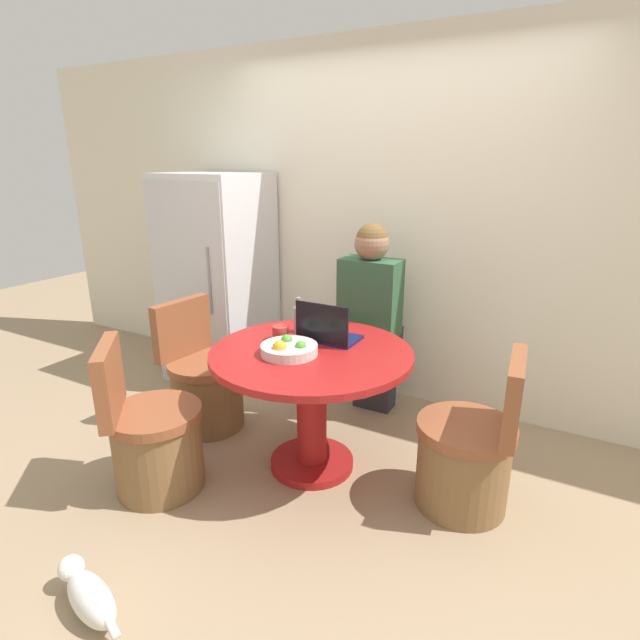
{
  "coord_description": "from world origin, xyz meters",
  "views": [
    {
      "loc": [
        1.33,
        -2.07,
        1.77
      ],
      "look_at": [
        0.02,
        0.28,
        0.9
      ],
      "focal_mm": 28.0,
      "sensor_mm": 36.0,
      "label": 1
    }
  ],
  "objects": [
    {
      "name": "cat",
      "position": [
        -0.26,
        -1.15,
        0.09
      ],
      "size": [
        0.46,
        0.21,
        0.16
      ],
      "rotation": [
        0.0,
        0.0,
        2.89
      ],
      "color": "white",
      "rests_on": "ground_plane"
    },
    {
      "name": "ground_plane",
      "position": [
        0.0,
        0.0,
        0.0
      ],
      "size": [
        12.0,
        12.0,
        0.0
      ],
      "primitive_type": "plane",
      "color": "#9E8466"
    },
    {
      "name": "refrigerator",
      "position": [
        -1.33,
        0.99,
        0.84
      ],
      "size": [
        0.75,
        0.71,
        1.67
      ],
      "color": "silver",
      "rests_on": "ground_plane"
    },
    {
      "name": "person_seated",
      "position": [
        0.05,
        0.98,
        0.77
      ],
      "size": [
        0.4,
        0.37,
        1.38
      ],
      "rotation": [
        0.0,
        0.0,
        3.14
      ],
      "color": "#2D2D38",
      "rests_on": "ground_plane"
    },
    {
      "name": "chair_left_side",
      "position": [
        -0.87,
        0.26,
        0.29
      ],
      "size": [
        0.51,
        0.51,
        0.87
      ],
      "rotation": [
        0.0,
        0.0,
        1.48
      ],
      "color": "brown",
      "rests_on": "ground_plane"
    },
    {
      "name": "coffee_cup",
      "position": [
        -0.22,
        0.24,
        0.79
      ],
      "size": [
        0.09,
        0.09,
        0.09
      ],
      "color": "#B2332D",
      "rests_on": "dining_table"
    },
    {
      "name": "bottle",
      "position": [
        -0.2,
        0.41,
        0.84
      ],
      "size": [
        0.06,
        0.06,
        0.22
      ],
      "color": "#9999A3",
      "rests_on": "dining_table"
    },
    {
      "name": "chair_near_left_corner",
      "position": [
        -0.64,
        -0.41,
        0.29
      ],
      "size": [
        0.58,
        0.58,
        0.87
      ],
      "rotation": [
        0.0,
        0.0,
        2.31
      ],
      "color": "brown",
      "rests_on": "ground_plane"
    },
    {
      "name": "fruit_bowl",
      "position": [
        -0.06,
        0.07,
        0.78
      ],
      "size": [
        0.31,
        0.31,
        0.1
      ],
      "color": "beige",
      "rests_on": "dining_table"
    },
    {
      "name": "laptop",
      "position": [
        0.03,
        0.36,
        0.8
      ],
      "size": [
        0.34,
        0.23,
        0.25
      ],
      "rotation": [
        0.0,
        0.0,
        3.14
      ],
      "color": "#141947",
      "rests_on": "dining_table"
    },
    {
      "name": "wall_back",
      "position": [
        0.0,
        1.39,
        1.3
      ],
      "size": [
        7.0,
        0.06,
        2.6
      ],
      "color": "silver",
      "rests_on": "ground_plane"
    },
    {
      "name": "chair_right_side",
      "position": [
        0.91,
        0.27,
        0.29
      ],
      "size": [
        0.51,
        0.51,
        0.87
      ],
      "rotation": [
        0.0,
        0.0,
        -1.47
      ],
      "color": "brown",
      "rests_on": "ground_plane"
    },
    {
      "name": "dining_table",
      "position": [
        0.02,
        0.18,
        0.54
      ],
      "size": [
        1.15,
        1.15,
        0.75
      ],
      "color": "maroon",
      "rests_on": "ground_plane"
    }
  ]
}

